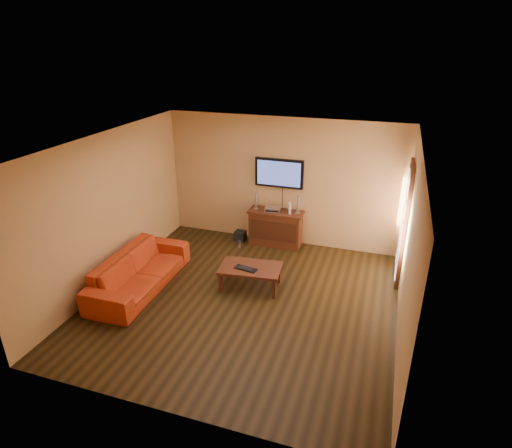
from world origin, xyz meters
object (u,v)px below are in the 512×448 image
at_px(speaker_right, 298,205).
at_px(bottle, 240,245).
at_px(subwoofer, 240,236).
at_px(speaker_left, 256,202).
at_px(media_console, 276,228).
at_px(coffee_table, 250,270).
at_px(sofa, 139,266).
at_px(keyboard, 246,269).
at_px(game_console, 290,208).
at_px(av_receiver, 273,209).
at_px(television, 279,173).

distance_m(speaker_right, bottle, 1.49).
bearing_deg(subwoofer, speaker_left, 13.96).
bearing_deg(media_console, coffee_table, -88.66).
relative_size(sofa, speaker_right, 5.89).
bearing_deg(bottle, sofa, -120.27).
bearing_deg(keyboard, subwoofer, 113.01).
bearing_deg(coffee_table, bottle, 117.30).
bearing_deg(media_console, game_console, -0.94).
distance_m(media_console, bottle, 0.85).
distance_m(speaker_left, keyboard, 2.02).
xyz_separation_m(speaker_right, subwoofer, (-1.24, -0.11, -0.84)).
bearing_deg(keyboard, sofa, -164.09).
distance_m(speaker_right, av_receiver, 0.55).
bearing_deg(speaker_left, keyboard, -77.15).
bearing_deg(coffee_table, av_receiver, 93.65).
bearing_deg(sofa, coffee_table, -72.57).
height_order(television, game_console, television).
bearing_deg(bottle, television, 42.73).
height_order(media_console, television, television).
relative_size(media_console, coffee_table, 1.02).
xyz_separation_m(game_console, keyboard, (-0.30, -1.90, -0.46)).
bearing_deg(television, media_console, -90.00).
distance_m(speaker_left, bottle, 0.98).
relative_size(coffee_table, keyboard, 2.69).
distance_m(television, coffee_table, 2.32).
bearing_deg(keyboard, bottle, 114.09).
distance_m(sofa, keyboard, 1.89).
relative_size(sofa, bottle, 12.03).
relative_size(speaker_left, keyboard, 0.86).
bearing_deg(speaker_right, keyboard, -103.54).
xyz_separation_m(media_console, subwoofer, (-0.79, -0.07, -0.28)).
bearing_deg(coffee_table, media_console, 91.34).
xyz_separation_m(sofa, speaker_left, (1.38, 2.42, 0.50)).
relative_size(subwoofer, keyboard, 0.53).
bearing_deg(av_receiver, television, 61.59).
xyz_separation_m(speaker_left, speaker_right, (0.90, 0.04, 0.01)).
height_order(coffee_table, game_console, game_console).
distance_m(speaker_right, keyboard, 2.06).
distance_m(television, speaker_right, 0.77).
height_order(av_receiver, game_console, game_console).
bearing_deg(subwoofer, coffee_table, -62.08).
bearing_deg(television, speaker_left, -157.36).
xyz_separation_m(game_console, bottle, (-0.96, -0.43, -0.79)).
bearing_deg(speaker_right, television, 162.64).
height_order(subwoofer, bottle, subwoofer).
bearing_deg(speaker_right, sofa, -132.87).
bearing_deg(bottle, media_console, 33.03).
distance_m(sofa, speaker_left, 2.83).
xyz_separation_m(sofa, av_receiver, (1.75, 2.42, 0.37)).
xyz_separation_m(speaker_left, av_receiver, (0.37, 0.00, -0.13)).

